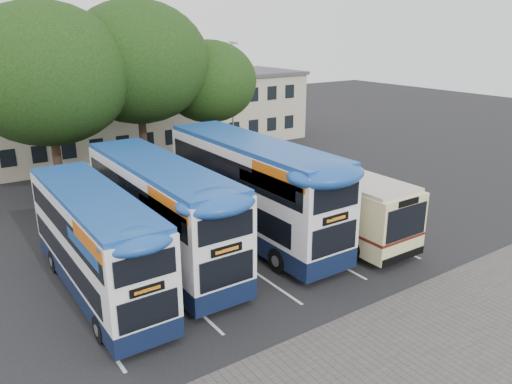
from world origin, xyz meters
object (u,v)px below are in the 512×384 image
object	(u,v)px
bus_dd_left	(96,239)
bus_single	(318,193)
bus_dd_mid	(161,208)
lamp_post	(233,95)
tree_mid	(138,62)
bus_dd_right	(252,185)
tree_left	(46,74)
tree_right	(209,82)

from	to	relation	value
bus_dd_left	bus_single	world-z (taller)	bus_dd_left
bus_dd_mid	lamp_post	bearing A→B (deg)	48.18
tree_mid	bus_dd_right	distance (m)	12.52
lamp_post	bus_single	world-z (taller)	lamp_post
bus_dd_left	bus_dd_mid	size ratio (longest dim) A/B	0.91
tree_left	tree_right	world-z (taller)	tree_left
lamp_post	tree_left	bearing A→B (deg)	-167.18
bus_dd_mid	bus_single	size ratio (longest dim) A/B	0.98
lamp_post	bus_dd_right	world-z (taller)	lamp_post
lamp_post	bus_dd_right	size ratio (longest dim) A/B	0.77
bus_single	tree_left	bearing A→B (deg)	131.14
tree_mid	tree_right	world-z (taller)	tree_mid
lamp_post	tree_left	distance (m)	14.79
tree_mid	bus_dd_mid	distance (m)	13.23
tree_mid	tree_left	bearing A→B (deg)	-173.33
bus_dd_left	bus_single	distance (m)	11.67
bus_dd_right	bus_dd_left	bearing A→B (deg)	-171.46
tree_left	bus_single	size ratio (longest dim) A/B	1.03
lamp_post	bus_dd_mid	size ratio (longest dim) A/B	0.82
tree_left	bus_dd_mid	size ratio (longest dim) A/B	1.05
bus_dd_mid	tree_mid	bearing A→B (deg)	70.95
tree_mid	tree_right	bearing A→B (deg)	-2.54
bus_single	tree_mid	bearing A→B (deg)	110.08
lamp_post	tree_mid	xyz separation A→B (m)	(-8.57, -2.57, 2.90)
bus_dd_left	bus_dd_mid	bearing A→B (deg)	19.40
tree_left	bus_dd_left	size ratio (longest dim) A/B	1.15
tree_right	bus_single	world-z (taller)	tree_right
lamp_post	tree_mid	world-z (taller)	tree_mid
tree_mid	bus_dd_mid	bearing A→B (deg)	-109.05
lamp_post	bus_dd_left	size ratio (longest dim) A/B	0.90
bus_dd_mid	bus_dd_left	bearing A→B (deg)	-160.60
bus_dd_left	bus_single	xyz separation A→B (m)	(11.66, 0.28, -0.40)
bus_dd_mid	bus_dd_right	distance (m)	4.88
tree_mid	bus_dd_mid	world-z (taller)	tree_mid
bus_dd_left	tree_mid	bearing A→B (deg)	60.21
tree_mid	bus_single	world-z (taller)	tree_mid
lamp_post	tree_right	xyz separation A→B (m)	(-3.64, -2.79, 1.44)
bus_single	tree_right	bearing A→B (deg)	87.90
tree_left	tree_right	size ratio (longest dim) A/B	1.24
tree_right	bus_dd_left	size ratio (longest dim) A/B	0.93
bus_dd_mid	bus_single	distance (m)	8.49
bus_dd_mid	bus_single	bearing A→B (deg)	-5.82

